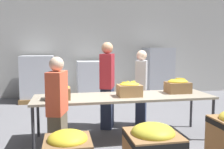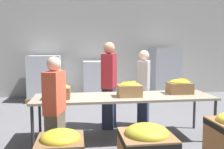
{
  "view_description": "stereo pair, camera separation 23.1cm",
  "coord_description": "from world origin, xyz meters",
  "px_view_note": "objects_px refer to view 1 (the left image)",
  "views": [
    {
      "loc": [
        -1.03,
        -4.23,
        1.62
      ],
      "look_at": [
        -0.22,
        -0.02,
        1.17
      ],
      "focal_mm": 40.0,
      "sensor_mm": 36.0,
      "label": 1
    },
    {
      "loc": [
        -0.8,
        -4.27,
        1.62
      ],
      "look_at": [
        -0.22,
        -0.02,
        1.17
      ],
      "focal_mm": 40.0,
      "sensor_mm": 36.0,
      "label": 2
    }
  ],
  "objects_px": {
    "volunteer_0": "(107,86)",
    "banana_box_0": "(59,92)",
    "pallet_stack_1": "(92,81)",
    "pallet_stack_2": "(38,79)",
    "banana_box_1": "(129,89)",
    "volunteer_1": "(58,111)",
    "pallet_stack_0": "(158,73)",
    "sorting_table": "(124,98)",
    "banana_box_2": "(178,86)",
    "volunteer_2": "(141,89)"
  },
  "relations": [
    {
      "from": "volunteer_1",
      "to": "volunteer_2",
      "type": "distance_m",
      "value": 2.19
    },
    {
      "from": "pallet_stack_2",
      "to": "pallet_stack_0",
      "type": "bearing_deg",
      "value": -1.61
    },
    {
      "from": "volunteer_0",
      "to": "pallet_stack_0",
      "type": "xyz_separation_m",
      "value": [
        2.19,
        2.85,
        -0.06
      ]
    },
    {
      "from": "pallet_stack_0",
      "to": "pallet_stack_2",
      "type": "bearing_deg",
      "value": 178.39
    },
    {
      "from": "volunteer_1",
      "to": "pallet_stack_1",
      "type": "xyz_separation_m",
      "value": [
        0.95,
        4.33,
        -0.15
      ]
    },
    {
      "from": "banana_box_0",
      "to": "banana_box_1",
      "type": "relative_size",
      "value": 0.95
    },
    {
      "from": "volunteer_1",
      "to": "pallet_stack_0",
      "type": "distance_m",
      "value": 5.32
    },
    {
      "from": "volunteer_2",
      "to": "pallet_stack_2",
      "type": "xyz_separation_m",
      "value": [
        -2.36,
        2.98,
        -0.1
      ]
    },
    {
      "from": "volunteer_0",
      "to": "volunteer_2",
      "type": "bearing_deg",
      "value": 107.34
    },
    {
      "from": "volunteer_2",
      "to": "volunteer_1",
      "type": "bearing_deg",
      "value": -26.15
    },
    {
      "from": "sorting_table",
      "to": "pallet_stack_2",
      "type": "xyz_separation_m",
      "value": [
        -1.83,
        3.65,
        -0.05
      ]
    },
    {
      "from": "banana_box_2",
      "to": "pallet_stack_0",
      "type": "xyz_separation_m",
      "value": [
        0.95,
        3.45,
        -0.11
      ]
    },
    {
      "from": "banana_box_0",
      "to": "pallet_stack_0",
      "type": "bearing_deg",
      "value": 49.06
    },
    {
      "from": "pallet_stack_0",
      "to": "pallet_stack_2",
      "type": "height_order",
      "value": "pallet_stack_0"
    },
    {
      "from": "banana_box_0",
      "to": "pallet_stack_1",
      "type": "bearing_deg",
      "value": 75.46
    },
    {
      "from": "banana_box_0",
      "to": "pallet_stack_2",
      "type": "distance_m",
      "value": 3.8
    },
    {
      "from": "volunteer_2",
      "to": "volunteer_0",
      "type": "bearing_deg",
      "value": -68.57
    },
    {
      "from": "sorting_table",
      "to": "pallet_stack_0",
      "type": "height_order",
      "value": "pallet_stack_0"
    },
    {
      "from": "banana_box_1",
      "to": "pallet_stack_1",
      "type": "distance_m",
      "value": 3.66
    },
    {
      "from": "banana_box_2",
      "to": "volunteer_2",
      "type": "height_order",
      "value": "volunteer_2"
    },
    {
      "from": "sorting_table",
      "to": "banana_box_2",
      "type": "height_order",
      "value": "banana_box_2"
    },
    {
      "from": "volunteer_2",
      "to": "pallet_stack_1",
      "type": "distance_m",
      "value": 3.0
    },
    {
      "from": "pallet_stack_2",
      "to": "banana_box_1",
      "type": "bearing_deg",
      "value": -62.77
    },
    {
      "from": "sorting_table",
      "to": "pallet_stack_1",
      "type": "distance_m",
      "value": 3.59
    },
    {
      "from": "sorting_table",
      "to": "volunteer_1",
      "type": "height_order",
      "value": "volunteer_1"
    },
    {
      "from": "pallet_stack_1",
      "to": "pallet_stack_2",
      "type": "bearing_deg",
      "value": 177.53
    },
    {
      "from": "sorting_table",
      "to": "banana_box_0",
      "type": "distance_m",
      "value": 1.15
    },
    {
      "from": "pallet_stack_0",
      "to": "pallet_stack_1",
      "type": "height_order",
      "value": "pallet_stack_0"
    },
    {
      "from": "sorting_table",
      "to": "banana_box_1",
      "type": "distance_m",
      "value": 0.2
    },
    {
      "from": "banana_box_0",
      "to": "volunteer_1",
      "type": "xyz_separation_m",
      "value": [
        -0.0,
        -0.68,
        -0.16
      ]
    },
    {
      "from": "sorting_table",
      "to": "banana_box_2",
      "type": "xyz_separation_m",
      "value": [
        1.06,
        0.09,
        0.18
      ]
    },
    {
      "from": "volunteer_0",
      "to": "pallet_stack_2",
      "type": "height_order",
      "value": "volunteer_0"
    },
    {
      "from": "banana_box_2",
      "to": "pallet_stack_0",
      "type": "bearing_deg",
      "value": 74.67
    },
    {
      "from": "pallet_stack_1",
      "to": "pallet_stack_0",
      "type": "bearing_deg",
      "value": -0.96
    },
    {
      "from": "sorting_table",
      "to": "banana_box_1",
      "type": "height_order",
      "value": "banana_box_1"
    },
    {
      "from": "banana_box_2",
      "to": "volunteer_1",
      "type": "distance_m",
      "value": 2.36
    },
    {
      "from": "banana_box_2",
      "to": "volunteer_2",
      "type": "xyz_separation_m",
      "value": [
        -0.53,
        0.57,
        -0.13
      ]
    },
    {
      "from": "banana_box_0",
      "to": "volunteer_0",
      "type": "bearing_deg",
      "value": 38.93
    },
    {
      "from": "volunteer_2",
      "to": "pallet_stack_2",
      "type": "relative_size",
      "value": 1.14
    },
    {
      "from": "pallet_stack_1",
      "to": "pallet_stack_2",
      "type": "relative_size",
      "value": 0.87
    },
    {
      "from": "volunteer_1",
      "to": "volunteer_2",
      "type": "relative_size",
      "value": 0.95
    },
    {
      "from": "sorting_table",
      "to": "pallet_stack_1",
      "type": "bearing_deg",
      "value": 92.91
    },
    {
      "from": "sorting_table",
      "to": "volunteer_2",
      "type": "xyz_separation_m",
      "value": [
        0.53,
        0.67,
        0.05
      ]
    },
    {
      "from": "pallet_stack_1",
      "to": "banana_box_0",
      "type": "bearing_deg",
      "value": -104.54
    },
    {
      "from": "banana_box_2",
      "to": "banana_box_1",
      "type": "bearing_deg",
      "value": -170.95
    },
    {
      "from": "volunteer_0",
      "to": "banana_box_0",
      "type": "bearing_deg",
      "value": -31.8
    },
    {
      "from": "banana_box_2",
      "to": "pallet_stack_0",
      "type": "relative_size",
      "value": 0.26
    },
    {
      "from": "pallet_stack_0",
      "to": "sorting_table",
      "type": "bearing_deg",
      "value": -119.58
    },
    {
      "from": "banana_box_0",
      "to": "volunteer_1",
      "type": "height_order",
      "value": "volunteer_1"
    },
    {
      "from": "banana_box_0",
      "to": "banana_box_1",
      "type": "xyz_separation_m",
      "value": [
        1.21,
        0.02,
        0.0
      ]
    }
  ]
}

